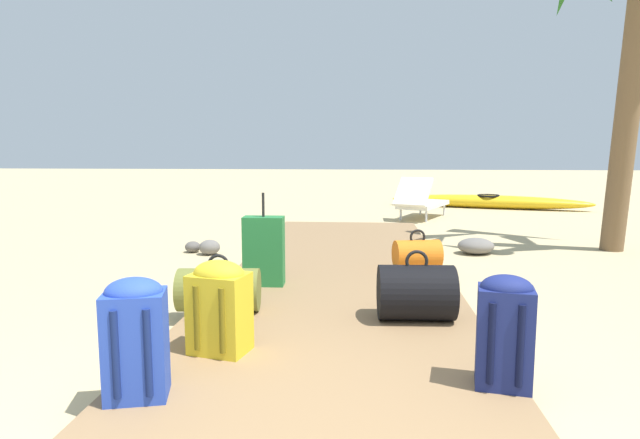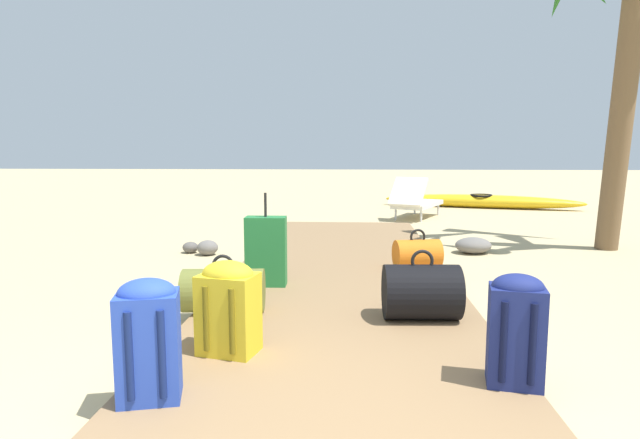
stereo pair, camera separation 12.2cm
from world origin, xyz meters
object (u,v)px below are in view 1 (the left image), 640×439
object	(u,v)px
duffel_bag_orange	(417,254)
backpack_navy	(505,329)
lounge_chair	(421,201)
kayak	(488,202)
suitcase_green	(264,251)
duffel_bag_black	(416,292)
duffel_bag_olive	(219,290)
backpack_yellow	(219,304)
backpack_blue	(135,335)

from	to	relation	value
duffel_bag_orange	backpack_navy	bearing A→B (deg)	-86.49
lounge_chair	kayak	size ratio (longest dim) A/B	0.39
suitcase_green	duffel_bag_black	size ratio (longest dim) A/B	1.50
backpack_navy	duffel_bag_olive	xyz separation A→B (m)	(-1.80, 1.16, -0.14)
duffel_bag_orange	backpack_yellow	bearing A→B (deg)	-120.48
backpack_yellow	lounge_chair	world-z (taller)	lounge_chair
duffel_bag_black	kayak	size ratio (longest dim) A/B	0.13
backpack_navy	duffel_bag_black	xyz separation A→B (m)	(-0.34, 1.07, -0.11)
backpack_navy	backpack_yellow	world-z (taller)	backpack_navy
backpack_yellow	kayak	xyz separation A→B (m)	(3.61, 8.98, -0.23)
suitcase_green	backpack_yellow	world-z (taller)	suitcase_green
kayak	suitcase_green	bearing A→B (deg)	-116.29
duffel_bag_black	backpack_navy	bearing A→B (deg)	-72.36
duffel_bag_black	duffel_bag_orange	xyz separation A→B (m)	(0.17, 1.67, -0.05)
backpack_blue	lounge_chair	xyz separation A→B (m)	(2.17, 7.62, -0.07)
backpack_yellow	duffel_bag_olive	bearing A→B (deg)	105.67
duffel_bag_olive	kayak	xyz separation A→B (m)	(3.83, 8.17, -0.10)
backpack_blue	duffel_bag_black	xyz separation A→B (m)	(1.48, 1.34, -0.12)
backpack_navy	duffel_bag_black	size ratio (longest dim) A/B	1.06
lounge_chair	backpack_blue	bearing A→B (deg)	-105.93
backpack_blue	duffel_bag_black	distance (m)	2.00
backpack_yellow	suitcase_green	bearing A→B (deg)	91.10
duffel_bag_olive	lounge_chair	bearing A→B (deg)	70.83
backpack_navy	backpack_yellow	size ratio (longest dim) A/B	1.04
backpack_yellow	kayak	bearing A→B (deg)	68.10
backpack_yellow	duffel_bag_orange	bearing A→B (deg)	59.52
suitcase_green	backpack_yellow	size ratio (longest dim) A/B	1.48
duffel_bag_orange	backpack_yellow	distance (m)	2.78
duffel_bag_orange	lounge_chair	world-z (taller)	lounge_chair
duffel_bag_black	kayak	bearing A→B (deg)	73.95
suitcase_green	duffel_bag_olive	bearing A→B (deg)	-103.67
duffel_bag_black	lounge_chair	bearing A→B (deg)	83.70
duffel_bag_orange	duffel_bag_olive	size ratio (longest dim) A/B	0.81
duffel_bag_black	lounge_chair	world-z (taller)	lounge_chair
backpack_blue	lounge_chair	world-z (taller)	lounge_chair
backpack_navy	lounge_chair	xyz separation A→B (m)	(0.35, 7.35, -0.06)
suitcase_green	backpack_navy	distance (m)	2.53
backpack_yellow	lounge_chair	size ratio (longest dim) A/B	0.34
backpack_yellow	duffel_bag_olive	distance (m)	0.85
duffel_bag_olive	kayak	world-z (taller)	duffel_bag_olive
suitcase_green	kayak	size ratio (longest dim) A/B	0.19
kayak	duffel_bag_olive	bearing A→B (deg)	-115.14
suitcase_green	duffel_bag_orange	bearing A→B (deg)	28.56
lounge_chair	duffel_bag_olive	bearing A→B (deg)	-109.17
backpack_navy	backpack_blue	world-z (taller)	backpack_blue
backpack_blue	backpack_yellow	distance (m)	0.67
backpack_blue	kayak	distance (m)	10.34
backpack_blue	duffel_bag_black	world-z (taller)	backpack_blue
backpack_blue	duffel_bag_orange	size ratio (longest dim) A/B	1.18
duffel_bag_olive	backpack_yellow	bearing A→B (deg)	-74.33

